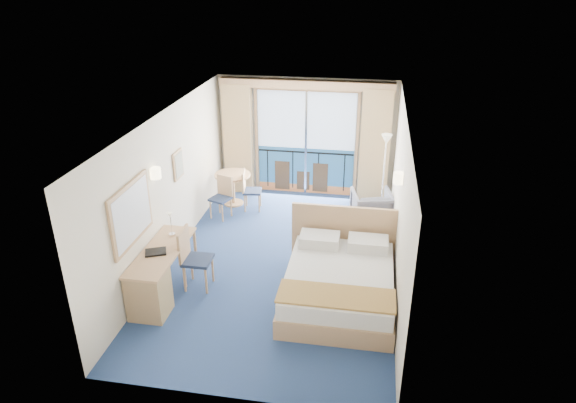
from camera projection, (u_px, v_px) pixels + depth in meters
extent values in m
plane|color=navy|center=(281.00, 263.00, 9.30)|extent=(6.50, 6.50, 0.00)
cube|color=beige|center=(306.00, 137.00, 11.65)|extent=(4.00, 0.02, 2.70)
cube|color=beige|center=(228.00, 310.00, 5.82)|extent=(4.00, 0.02, 2.70)
cube|color=beige|center=(168.00, 187.00, 9.04)|extent=(0.02, 6.50, 2.70)
cube|color=beige|center=(400.00, 203.00, 8.43)|extent=(0.02, 6.50, 2.70)
cube|color=silver|center=(280.00, 117.00, 8.16)|extent=(4.00, 6.50, 0.02)
cube|color=navy|center=(306.00, 170.00, 11.95)|extent=(2.20, 0.02, 1.08)
cube|color=silver|center=(306.00, 120.00, 11.44)|extent=(2.20, 0.02, 1.32)
cube|color=#97562E|center=(305.00, 188.00, 12.14)|extent=(2.20, 0.02, 0.20)
cube|color=black|center=(306.00, 152.00, 11.76)|extent=(2.20, 0.02, 0.04)
cube|color=tan|center=(307.00, 89.00, 11.14)|extent=(2.36, 0.03, 0.12)
cube|color=tan|center=(257.00, 141.00, 11.85)|extent=(0.06, 0.03, 2.40)
cube|color=tan|center=(357.00, 147.00, 11.49)|extent=(0.06, 0.03, 2.40)
cube|color=silver|center=(306.00, 144.00, 11.67)|extent=(0.05, 0.02, 2.40)
cube|color=#3C2B1B|center=(320.00, 178.00, 11.95)|extent=(0.35, 0.02, 0.70)
cube|color=#3C2B1B|center=(282.00, 175.00, 12.09)|extent=(0.35, 0.02, 0.70)
cube|color=#3C2B1B|center=(303.00, 180.00, 12.05)|extent=(0.30, 0.02, 0.45)
cube|color=black|center=(268.00, 168.00, 12.08)|extent=(0.02, 0.01, 0.90)
cube|color=black|center=(293.00, 170.00, 11.99)|extent=(0.03, 0.01, 0.90)
cube|color=black|center=(318.00, 171.00, 11.90)|extent=(0.03, 0.01, 0.90)
cube|color=black|center=(344.00, 173.00, 11.81)|extent=(0.02, 0.01, 0.90)
cube|color=tan|center=(238.00, 139.00, 11.75)|extent=(0.65, 0.22, 2.55)
cube|color=tan|center=(375.00, 147.00, 11.27)|extent=(0.65, 0.22, 2.55)
cube|color=tan|center=(306.00, 84.00, 10.99)|extent=(3.80, 0.25, 0.18)
cube|color=tan|center=(131.00, 214.00, 7.61)|extent=(0.04, 1.25, 0.95)
cube|color=silver|center=(133.00, 214.00, 7.61)|extent=(0.01, 1.12, 0.82)
cube|color=tan|center=(178.00, 165.00, 9.33)|extent=(0.03, 0.42, 0.52)
cube|color=gray|center=(179.00, 165.00, 9.33)|extent=(0.01, 0.34, 0.44)
cylinder|color=#F6E4AC|center=(155.00, 173.00, 8.28)|extent=(0.18, 0.18, 0.18)
cylinder|color=#F6E4AC|center=(399.00, 178.00, 8.09)|extent=(0.18, 0.18, 0.18)
cube|color=tan|center=(339.00, 294.00, 8.14)|extent=(1.71, 2.13, 0.32)
cube|color=silver|center=(339.00, 278.00, 8.01)|extent=(1.64, 2.07, 0.27)
cube|color=#AA8A42|center=(336.00, 296.00, 7.33)|extent=(1.69, 0.59, 0.03)
cube|color=silver|center=(320.00, 240.00, 8.67)|extent=(0.66, 0.43, 0.19)
cube|color=silver|center=(368.00, 244.00, 8.54)|extent=(0.66, 0.43, 0.19)
cube|color=tan|center=(345.00, 237.00, 8.96)|extent=(1.87, 0.06, 1.17)
cube|color=tan|center=(381.00, 242.00, 9.44)|extent=(0.40, 0.38, 0.52)
cube|color=beige|center=(383.00, 228.00, 9.31)|extent=(0.24, 0.21, 0.09)
imported|color=#4D515E|center=(372.00, 208.00, 10.54)|extent=(0.94, 0.96, 0.73)
cylinder|color=silver|center=(381.00, 212.00, 11.16)|extent=(0.25, 0.25, 0.03)
cylinder|color=silver|center=(383.00, 177.00, 10.82)|extent=(0.03, 0.03, 1.67)
cone|color=beige|center=(387.00, 139.00, 10.47)|extent=(0.22, 0.22, 0.20)
cube|color=tan|center=(161.00, 252.00, 8.13)|extent=(0.59, 1.70, 0.04)
cube|color=tan|center=(149.00, 294.00, 7.77)|extent=(0.55, 0.51, 0.76)
cylinder|color=tan|center=(154.00, 265.00, 8.53)|extent=(0.05, 0.05, 0.76)
cylinder|color=tan|center=(184.00, 267.00, 8.45)|extent=(0.05, 0.05, 0.76)
cylinder|color=tan|center=(167.00, 247.00, 9.05)|extent=(0.05, 0.05, 0.76)
cylinder|color=tan|center=(195.00, 250.00, 8.97)|extent=(0.05, 0.05, 0.76)
cube|color=#1E2A46|center=(198.00, 260.00, 8.41)|extent=(0.45, 0.45, 0.05)
cube|color=tan|center=(184.00, 244.00, 8.32)|extent=(0.05, 0.45, 0.54)
cylinder|color=tan|center=(206.00, 281.00, 8.33)|extent=(0.04, 0.04, 0.48)
cylinder|color=tan|center=(213.00, 269.00, 8.66)|extent=(0.04, 0.04, 0.48)
cylinder|color=tan|center=(185.00, 279.00, 8.38)|extent=(0.04, 0.04, 0.48)
cylinder|color=tan|center=(192.00, 267.00, 8.71)|extent=(0.04, 0.04, 0.48)
cube|color=black|center=(156.00, 252.00, 8.04)|extent=(0.39, 0.35, 0.03)
cylinder|color=silver|center=(172.00, 234.00, 8.56)|extent=(0.11, 0.11, 0.02)
cylinder|color=silver|center=(171.00, 225.00, 8.49)|extent=(0.01, 0.01, 0.36)
cone|color=beige|center=(170.00, 215.00, 8.41)|extent=(0.10, 0.10, 0.09)
cylinder|color=tan|center=(232.00, 175.00, 11.31)|extent=(0.80, 0.80, 0.04)
cylinder|color=tan|center=(233.00, 189.00, 11.45)|extent=(0.08, 0.08, 0.70)
cylinder|color=tan|center=(234.00, 203.00, 11.59)|extent=(0.44, 0.44, 0.03)
cube|color=#1E2A46|center=(252.00, 191.00, 11.17)|extent=(0.43, 0.43, 0.05)
cube|color=tan|center=(244.00, 181.00, 11.07)|extent=(0.09, 0.38, 0.46)
cylinder|color=tan|center=(259.00, 203.00, 11.12)|extent=(0.03, 0.03, 0.41)
cylinder|color=tan|center=(260.00, 198.00, 11.40)|extent=(0.03, 0.03, 0.41)
cylinder|color=tan|center=(245.00, 203.00, 11.12)|extent=(0.03, 0.03, 0.41)
cylinder|color=tan|center=(246.00, 197.00, 11.41)|extent=(0.03, 0.03, 0.41)
cube|color=#1E2A46|center=(220.00, 199.00, 10.79)|extent=(0.49, 0.49, 0.05)
cube|color=tan|center=(225.00, 186.00, 10.84)|extent=(0.37, 0.17, 0.46)
cylinder|color=tan|center=(211.00, 210.00, 10.84)|extent=(0.03, 0.03, 0.41)
cylinder|color=tan|center=(222.00, 213.00, 10.69)|extent=(0.03, 0.03, 0.41)
cylinder|color=tan|center=(219.00, 204.00, 11.08)|extent=(0.03, 0.03, 0.41)
cylinder|color=tan|center=(231.00, 207.00, 10.94)|extent=(0.03, 0.03, 0.41)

